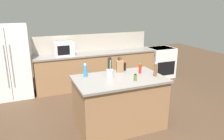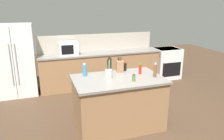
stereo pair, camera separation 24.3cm
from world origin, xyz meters
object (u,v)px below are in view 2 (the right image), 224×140
Objects in this scene: soy_sauce_bottle at (125,67)px; hot_sauce_bottle at (140,69)px; pepper_grinder at (155,70)px; spice_jar_oregano at (134,78)px; wine_bottle at (110,65)px; knife_block at (120,66)px; microwave at (68,48)px; refrigerator at (15,60)px; range_oven at (166,63)px; utensil_crock at (109,73)px; dish_soap_bottle at (85,70)px.

hot_sauce_bottle is (0.19, -0.28, 0.01)m from soy_sauce_bottle.
pepper_grinder is 1.33× the size of hot_sauce_bottle.
wine_bottle is at bearing 112.78° from spice_jar_oregano.
knife_block is 0.39m from hot_sauce_bottle.
microwave reaches higher than pepper_grinder.
refrigerator is 4.26m from range_oven.
pepper_grinder is at bearing -15.60° from utensil_crock.
soy_sauce_bottle is 0.67× the size of pepper_grinder.
wine_bottle reaches higher than pepper_grinder.
pepper_grinder is at bearing -20.80° from dish_soap_bottle.
refrigerator is at bearing 133.65° from wine_bottle.
range_oven is at bearing 47.59° from hot_sauce_bottle.
knife_block is at bearing -68.86° from microwave.
wine_bottle is 0.58m from hot_sauce_bottle.
refrigerator is 2.36m from dish_soap_bottle.
utensil_crock is at bearing -144.60° from soy_sauce_bottle.
refrigerator is at bearing 139.07° from soy_sauce_bottle.
spice_jar_oregano is at bearing -169.57° from pepper_grinder.
wine_bottle is 0.63m from spice_jar_oregano.
soy_sauce_bottle is (0.13, 0.05, -0.03)m from knife_block.
refrigerator reaches higher than wine_bottle.
microwave is at bearing 115.14° from soy_sauce_bottle.
refrigerator reaches higher than pepper_grinder.
wine_bottle is 1.32× the size of dish_soap_bottle.
spice_jar_oregano is at bearing -98.45° from soy_sauce_bottle.
utensil_crock reaches higher than range_oven.
refrigerator is 7.28× the size of dish_soap_bottle.
microwave is 4.04× the size of spice_jar_oregano.
microwave is 2.81× the size of soy_sauce_bottle.
refrigerator is at bearing 124.28° from dish_soap_bottle.
range_oven is at bearing 33.01° from dish_soap_bottle.
refrigerator is at bearing 136.31° from pepper_grinder.
refrigerator is 2.85m from soy_sauce_bottle.
knife_block reaches higher than spice_jar_oregano.
pepper_grinder reaches higher than spice_jar_oregano.
refrigerator is 2.79m from knife_block.
range_oven is at bearing 47.95° from spice_jar_oregano.
knife_block is at bearing -157.39° from soy_sauce_bottle.
range_oven is at bearing -0.00° from microwave.
wine_bottle is 1.23× the size of pepper_grinder.
spice_jar_oregano is (0.35, -0.30, -0.03)m from utensil_crock.
utensil_crock is 0.83m from pepper_grinder.
hot_sauce_bottle is (0.62, 0.03, 0.01)m from utensil_crock.
soy_sauce_bottle is at bearing 35.40° from utensil_crock.
pepper_grinder is 1.07× the size of dish_soap_bottle.
soy_sauce_bottle reaches higher than range_oven.
dish_soap_bottle is 2.01× the size of spice_jar_oregano.
utensil_crock is 1.01× the size of wine_bottle.
soy_sauce_bottle is at bearing -64.86° from microwave.
wine_bottle reaches higher than knife_block.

